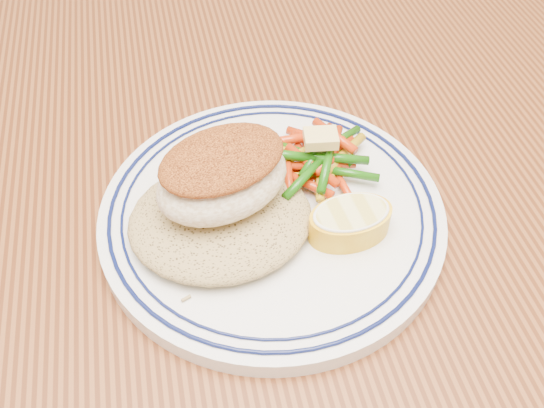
{
  "coord_description": "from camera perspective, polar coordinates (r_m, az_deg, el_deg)",
  "views": [
    {
      "loc": [
        -0.05,
        -0.3,
        1.12
      ],
      "look_at": [
        0.02,
        0.0,
        0.77
      ],
      "focal_mm": 40.0,
      "sensor_mm": 36.0,
      "label": 1
    }
  ],
  "objects": [
    {
      "name": "dining_table",
      "position": [
        0.55,
        -2.12,
        -8.86
      ],
      "size": [
        1.5,
        0.9,
        0.75
      ],
      "color": "#4E240F",
      "rests_on": "ground"
    },
    {
      "name": "plate",
      "position": [
        0.48,
        -0.0,
        -0.85
      ],
      "size": [
        0.27,
        0.27,
        0.02
      ],
      "color": "silver",
      "rests_on": "dining_table"
    },
    {
      "name": "rice_pilaf",
      "position": [
        0.45,
        -4.89,
        -1.13
      ],
      "size": [
        0.14,
        0.12,
        0.03
      ],
      "primitive_type": "ellipsoid",
      "color": "#977F4B",
      "rests_on": "plate"
    },
    {
      "name": "fish_fillet",
      "position": [
        0.43,
        -4.69,
        2.76
      ],
      "size": [
        0.12,
        0.1,
        0.05
      ],
      "color": "beige",
      "rests_on": "rice_pilaf"
    },
    {
      "name": "vegetable_pile",
      "position": [
        0.49,
        4.2,
        4.25
      ],
      "size": [
        0.11,
        0.1,
        0.03
      ],
      "color": "#16510A",
      "rests_on": "plate"
    },
    {
      "name": "butter_pat",
      "position": [
        0.48,
        4.62,
        6.19
      ],
      "size": [
        0.03,
        0.02,
        0.01
      ],
      "primitive_type": "cube",
      "rotation": [
        0.0,
        0.0,
        -0.14
      ],
      "color": "#E5CB70",
      "rests_on": "vegetable_pile"
    },
    {
      "name": "lemon_wedge",
      "position": [
        0.45,
        7.36,
        -1.61
      ],
      "size": [
        0.07,
        0.06,
        0.02
      ],
      "color": "yellow",
      "rests_on": "plate"
    }
  ]
}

